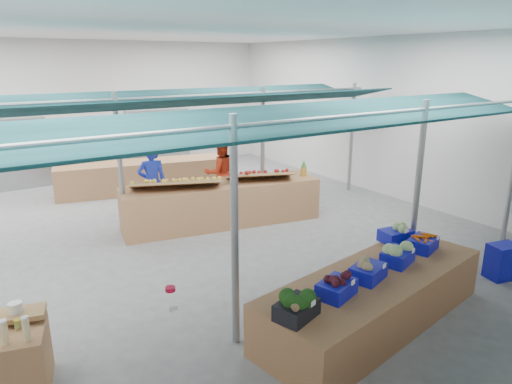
# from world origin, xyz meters

# --- Properties ---
(floor) EXTENTS (13.00, 13.00, 0.00)m
(floor) POSITION_xyz_m (0.00, 0.00, 0.00)
(floor) COLOR slate
(floor) RESTS_ON ground
(hall) EXTENTS (13.00, 13.00, 13.00)m
(hall) POSITION_xyz_m (0.00, 1.44, 2.65)
(hall) COLOR silver
(hall) RESTS_ON ground
(pole_grid) EXTENTS (10.00, 4.60, 3.00)m
(pole_grid) POSITION_xyz_m (0.75, -1.75, 1.81)
(pole_grid) COLOR gray
(pole_grid) RESTS_ON floor
(awnings) EXTENTS (9.50, 7.08, 0.30)m
(awnings) POSITION_xyz_m (0.75, -1.75, 2.78)
(awnings) COLOR black
(awnings) RESTS_ON pole_grid
(back_shelving_left) EXTENTS (2.00, 0.50, 2.00)m
(back_shelving_left) POSITION_xyz_m (-2.50, 6.00, 1.00)
(back_shelving_left) COLOR #B23F33
(back_shelving_left) RESTS_ON floor
(back_shelving_right) EXTENTS (2.00, 0.50, 2.00)m
(back_shelving_right) POSITION_xyz_m (2.00, 6.00, 1.00)
(back_shelving_right) COLOR #B23F33
(back_shelving_right) RESTS_ON floor
(veg_counter) EXTENTS (3.93, 1.82, 0.74)m
(veg_counter) POSITION_xyz_m (0.88, -4.67, 0.37)
(veg_counter) COLOR #8F613E
(veg_counter) RESTS_ON floor
(fruit_counter) EXTENTS (4.54, 1.90, 0.95)m
(fruit_counter) POSITION_xyz_m (1.10, 0.06, 0.47)
(fruit_counter) COLOR #8F613E
(fruit_counter) RESTS_ON floor
(far_counter) EXTENTS (4.90, 2.02, 0.86)m
(far_counter) POSITION_xyz_m (0.64, 3.62, 0.43)
(far_counter) COLOR #8F613E
(far_counter) RESTS_ON floor
(crate_stack) EXTENTS (0.57, 0.46, 0.60)m
(crate_stack) POSITION_xyz_m (3.74, -4.93, 0.30)
(crate_stack) COLOR #1014B1
(crate_stack) RESTS_ON floor
(vendor_left) EXTENTS (0.72, 0.54, 1.77)m
(vendor_left) POSITION_xyz_m (-0.10, 1.16, 0.88)
(vendor_left) COLOR #1C2EB8
(vendor_left) RESTS_ON floor
(vendor_right) EXTENTS (0.97, 0.83, 1.77)m
(vendor_right) POSITION_xyz_m (1.70, 1.16, 0.88)
(vendor_right) COLOR #AD2C15
(vendor_right) RESTS_ON floor
(crate_broccoli) EXTENTS (0.58, 0.48, 0.35)m
(crate_broccoli) POSITION_xyz_m (-0.73, -4.92, 0.89)
(crate_broccoli) COLOR black
(crate_broccoli) RESTS_ON veg_counter
(crate_beets) EXTENTS (0.58, 0.48, 0.29)m
(crate_beets) POSITION_xyz_m (-0.01, -4.80, 0.87)
(crate_beets) COLOR #1014B1
(crate_beets) RESTS_ON veg_counter
(crate_celeriac) EXTENTS (0.58, 0.48, 0.31)m
(crate_celeriac) POSITION_xyz_m (0.67, -4.70, 0.88)
(crate_celeriac) COLOR #1014B1
(crate_celeriac) RESTS_ON veg_counter
(crate_cabbage) EXTENTS (0.58, 0.48, 0.35)m
(crate_cabbage) POSITION_xyz_m (1.40, -4.59, 0.89)
(crate_cabbage) COLOR #1014B1
(crate_cabbage) RESTS_ON veg_counter
(crate_carrots) EXTENTS (0.58, 0.48, 0.29)m
(crate_carrots) POSITION_xyz_m (2.12, -4.48, 0.85)
(crate_carrots) COLOR #1014B1
(crate_carrots) RESTS_ON veg_counter
(sparrow) EXTENTS (0.12, 0.09, 0.11)m
(sparrow) POSITION_xyz_m (-0.88, -5.07, 0.98)
(sparrow) COLOR brown
(sparrow) RESTS_ON crate_broccoli
(pole_ribbon) EXTENTS (0.12, 0.12, 0.28)m
(pole_ribbon) POSITION_xyz_m (-1.93, -4.13, 1.08)
(pole_ribbon) COLOR red
(pole_ribbon) RESTS_ON pole_grid
(apple_heap_yellow) EXTENTS (2.02, 1.38, 0.27)m
(apple_heap_yellow) POSITION_xyz_m (0.04, 0.17, 1.11)
(apple_heap_yellow) COLOR #997247
(apple_heap_yellow) RESTS_ON fruit_counter
(apple_heap_red) EXTENTS (1.65, 1.23, 0.27)m
(apple_heap_red) POSITION_xyz_m (1.95, -0.22, 1.11)
(apple_heap_red) COLOR #997247
(apple_heap_red) RESTS_ON fruit_counter
(pineapple) EXTENTS (0.14, 0.14, 0.39)m
(pineapple) POSITION_xyz_m (3.04, -0.43, 1.13)
(pineapple) COLOR #8C6019
(pineapple) RESTS_ON fruit_counter
(crate_extra) EXTENTS (0.54, 0.43, 0.32)m
(crate_extra) POSITION_xyz_m (2.05, -4.01, 0.88)
(crate_extra) COLOR #1014B1
(crate_extra) RESTS_ON veg_counter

